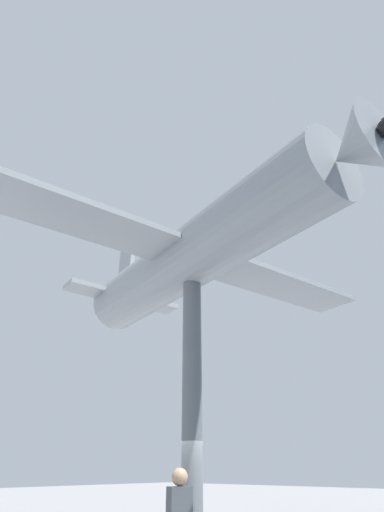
# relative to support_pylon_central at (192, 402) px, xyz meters

# --- Properties ---
(support_pylon_central) EXTENTS (0.55, 0.55, 6.92)m
(support_pylon_central) POSITION_rel_support_pylon_central_xyz_m (0.00, 0.00, 0.00)
(support_pylon_central) COLOR slate
(support_pylon_central) RESTS_ON ground_plane
(suspended_airplane) EXTENTS (14.96, 12.58, 3.52)m
(suspended_airplane) POSITION_rel_support_pylon_central_xyz_m (0.06, 0.24, 4.48)
(suspended_airplane) COLOR #93999E
(suspended_airplane) RESTS_ON support_pylon_central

